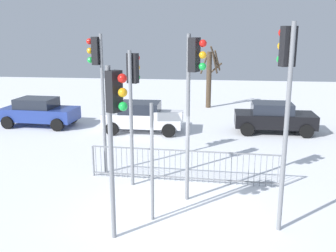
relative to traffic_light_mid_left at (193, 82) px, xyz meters
name	(u,v)px	position (x,y,z in m)	size (l,w,h in m)	color
ground_plane	(175,215)	(-0.35, -0.99, -3.47)	(60.00, 60.00, 0.00)	white
traffic_light_mid_left	(193,82)	(0.00, 0.00, 0.00)	(0.54, 0.39, 4.74)	slate
traffic_light_mid_right	(133,88)	(-1.91, 1.08, -0.35)	(0.37, 0.55, 4.26)	slate
traffic_light_foreground_right	(98,73)	(-3.26, 1.95, -0.01)	(0.56, 0.36, 4.73)	slate
traffic_light_rear_left	(114,116)	(-1.56, -2.37, -0.47)	(0.52, 0.42, 4.09)	slate
traffic_light_rear_right	(286,82)	(2.22, -1.30, 0.19)	(0.39, 0.53, 5.01)	slate
direction_sign_post	(154,156)	(-0.86, -1.30, -1.73)	(0.78, 0.17, 3.10)	slate
pedestrian_guard_railing	(183,165)	(-0.36, 1.43, -2.92)	(6.23, 0.32, 1.07)	slate
car_black_mid	(274,117)	(3.44, 8.29, -2.70)	(3.80, 1.92, 1.47)	black
car_white_trailing	(142,116)	(-2.92, 7.61, -2.70)	(3.82, 1.96, 1.47)	silver
car_blue_near	(39,111)	(-8.47, 8.12, -2.70)	(3.88, 2.09, 1.47)	navy
bare_tree_left	(210,76)	(0.19, 14.30, -1.45)	(1.41, 1.54, 3.95)	#473828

